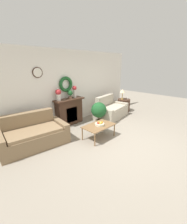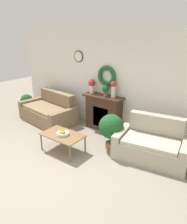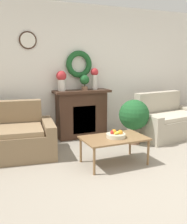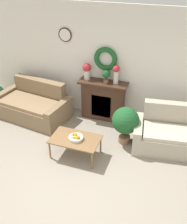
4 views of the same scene
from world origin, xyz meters
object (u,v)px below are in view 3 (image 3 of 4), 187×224
Objects in this scene: coffee_table at (114,140)px; potted_plant_floor_by_loveseat at (134,116)px; loveseat_right at (167,122)px; vase_on_mantel_right at (94,77)px; vase_on_mantel_left at (61,79)px; potted_plant_on_mantel at (85,81)px; fruit_bowl at (116,135)px; fireplace at (82,113)px.

coffee_table is 1.14m from potted_plant_floor_by_loveseat.
loveseat_right is 3.75× the size of vase_on_mantel_right.
potted_plant_floor_by_loveseat reaches higher than coffee_table.
vase_on_mantel_left is at bearing 145.04° from potted_plant_floor_by_loveseat.
potted_plant_floor_by_loveseat is at bearing -49.14° from potted_plant_on_mantel.
loveseat_right is at bearing 10.47° from potted_plant_floor_by_loveseat.
coffee_table is at bearing -95.16° from potted_plant_on_mantel.
coffee_table is 0.08m from fruit_bowl.
fireplace reaches higher than fruit_bowl.
vase_on_mantel_left is 0.90× the size of vase_on_mantel_right.
potted_plant_on_mantel is at bearing -2.39° from vase_on_mantel_left.
fireplace is 0.68m from potted_plant_on_mantel.
potted_plant_on_mantel is at bearing -175.01° from vase_on_mantel_right.
fruit_bowl is (-1.75, -0.95, 0.16)m from loveseat_right.
vase_on_mantel_right reaches higher than loveseat_right.
vase_on_mantel_left is at bearing 102.15° from coffee_table.
vase_on_mantel_left is (-0.42, 0.01, 0.72)m from fireplace.
loveseat_right is 2.00m from fruit_bowl.
fruit_bowl is 1.80m from vase_on_mantel_left.
loveseat_right is 1.69× the size of coffee_table.
vase_on_mantel_right is at bearing 119.42° from potted_plant_floor_by_loveseat.
fruit_bowl is (0.02, -0.01, 0.08)m from coffee_table.
potted_plant_on_mantel reaches higher than coffee_table.
vase_on_mantel_right is 1.17m from potted_plant_floor_by_loveseat.
vase_on_mantel_right is (0.37, 1.58, 0.86)m from coffee_table.
potted_plant_on_mantel is (0.48, -0.02, -0.04)m from vase_on_mantel_left.
potted_plant_on_mantel is at bearing 150.75° from loveseat_right.
loveseat_right is at bearing -16.96° from vase_on_mantel_left.
vase_on_mantel_right is 0.24m from potted_plant_on_mantel.
fireplace reaches higher than coffee_table.
vase_on_mantel_right reaches higher than vase_on_mantel_left.
vase_on_mantel_right reaches higher than potted_plant_on_mantel.
coffee_table is 1.82m from vase_on_mantel_left.
potted_plant_on_mantel is (0.12, 1.57, 0.71)m from fruit_bowl.
vase_on_mantel_left reaches higher than loveseat_right.
potted_plant_floor_by_loveseat is (0.76, -0.81, 0.04)m from fireplace.
potted_plant_floor_by_loveseat is at bearing -47.11° from fireplace.
loveseat_right is 4.17× the size of vase_on_mantel_left.
vase_on_mantel_right is at bearing 1.12° from fireplace.
coffee_table is (-1.77, -0.93, 0.08)m from loveseat_right.
potted_plant_floor_by_loveseat is (1.17, -0.82, -0.68)m from vase_on_mantel_left.
coffee_table is at bearing -160.58° from loveseat_right.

